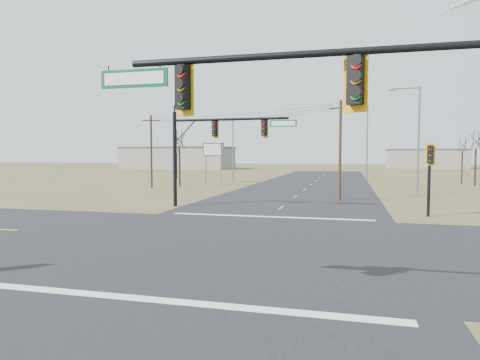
# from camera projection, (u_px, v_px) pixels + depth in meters

# --- Properties ---
(ground) EXTENTS (320.00, 320.00, 0.00)m
(ground) POSITION_uv_depth(u_px,v_px,m) (237.00, 242.00, 17.98)
(ground) COLOR brown
(ground) RESTS_ON ground
(road_ew) EXTENTS (160.00, 14.00, 0.02)m
(road_ew) POSITION_uv_depth(u_px,v_px,m) (237.00, 242.00, 17.97)
(road_ew) COLOR black
(road_ew) RESTS_ON ground
(road_ns) EXTENTS (14.00, 160.00, 0.02)m
(road_ns) POSITION_uv_depth(u_px,v_px,m) (237.00, 242.00, 17.97)
(road_ns) COLOR black
(road_ns) RESTS_ON ground
(stop_bar_near) EXTENTS (12.00, 0.40, 0.01)m
(stop_bar_near) POSITION_uv_depth(u_px,v_px,m) (161.00, 300.00, 10.72)
(stop_bar_near) COLOR silver
(stop_bar_near) RESTS_ON road_ns
(stop_bar_far) EXTENTS (12.00, 0.40, 0.01)m
(stop_bar_far) POSITION_uv_depth(u_px,v_px,m) (269.00, 217.00, 25.23)
(stop_bar_far) COLOR silver
(stop_bar_far) RESTS_ON road_ns
(mast_arm_near) EXTENTS (10.33, 0.59, 6.52)m
(mast_arm_near) POSITION_uv_depth(u_px,v_px,m) (360.00, 105.00, 9.27)
(mast_arm_near) COLOR black
(mast_arm_near) RESTS_ON ground
(mast_arm_far) EXTENTS (8.83, 0.53, 6.73)m
(mast_arm_far) POSITION_uv_depth(u_px,v_px,m) (216.00, 138.00, 29.70)
(mast_arm_far) COLOR black
(mast_arm_far) RESTS_ON ground
(pedestal_signal_ne) EXTENTS (0.64, 0.56, 4.42)m
(pedestal_signal_ne) POSITION_uv_depth(u_px,v_px,m) (430.00, 163.00, 25.20)
(pedestal_signal_ne) COLOR black
(pedestal_signal_ne) RESTS_ON ground
(utility_pole_near) EXTENTS (1.86, 0.84, 8.00)m
(utility_pole_near) POSITION_uv_depth(u_px,v_px,m) (340.00, 148.00, 34.04)
(utility_pole_near) COLOR #452F1D
(utility_pole_near) RESTS_ON ground
(utility_pole_far) EXTENTS (1.88, 0.83, 8.05)m
(utility_pole_far) POSITION_uv_depth(u_px,v_px,m) (151.00, 150.00, 47.32)
(utility_pole_far) COLOR #452F1D
(utility_pole_far) RESTS_ON ground
(highway_sign) EXTENTS (2.79, 0.44, 5.26)m
(highway_sign) POSITION_uv_depth(u_px,v_px,m) (213.00, 154.00, 56.45)
(highway_sign) COLOR slate
(highway_sign) RESTS_ON ground
(streetlight_a) EXTENTS (2.79, 0.31, 10.02)m
(streetlight_a) POSITION_uv_depth(u_px,v_px,m) (416.00, 134.00, 39.43)
(streetlight_a) COLOR slate
(streetlight_a) RESTS_ON ground
(streetlight_b) EXTENTS (2.99, 0.31, 10.75)m
(streetlight_b) POSITION_uv_depth(u_px,v_px,m) (365.00, 138.00, 61.30)
(streetlight_b) COLOR slate
(streetlight_b) RESTS_ON ground
(streetlight_c) EXTENTS (2.40, 0.32, 8.59)m
(streetlight_c) POSITION_uv_depth(u_px,v_px,m) (234.00, 146.00, 56.50)
(streetlight_c) COLOR slate
(streetlight_c) RESTS_ON ground
(bare_tree_a) EXTENTS (3.75, 3.75, 6.98)m
(bare_tree_a) POSITION_uv_depth(u_px,v_px,m) (179.00, 139.00, 50.08)
(bare_tree_a) COLOR black
(bare_tree_a) RESTS_ON ground
(bare_tree_b) EXTENTS (3.00, 3.00, 5.97)m
(bare_tree_b) POSITION_uv_depth(u_px,v_px,m) (177.00, 148.00, 66.60)
(bare_tree_b) COLOR black
(bare_tree_b) RESTS_ON ground
(bare_tree_c) EXTENTS (3.86, 3.86, 6.99)m
(bare_tree_c) POSITION_uv_depth(u_px,v_px,m) (476.00, 139.00, 49.67)
(bare_tree_c) COLOR black
(bare_tree_c) RESTS_ON ground
(bare_tree_d) EXTENTS (2.90, 2.90, 6.26)m
(bare_tree_d) POSITION_uv_depth(u_px,v_px,m) (463.00, 144.00, 53.46)
(bare_tree_d) COLOR black
(bare_tree_d) RESTS_ON ground
(warehouse_left) EXTENTS (28.00, 14.00, 5.50)m
(warehouse_left) POSITION_uv_depth(u_px,v_px,m) (178.00, 158.00, 114.75)
(warehouse_left) COLOR gray
(warehouse_left) RESTS_ON ground
(warehouse_mid) EXTENTS (20.00, 12.00, 5.00)m
(warehouse_mid) POSITION_uv_depth(u_px,v_px,m) (426.00, 159.00, 118.04)
(warehouse_mid) COLOR gray
(warehouse_mid) RESTS_ON ground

